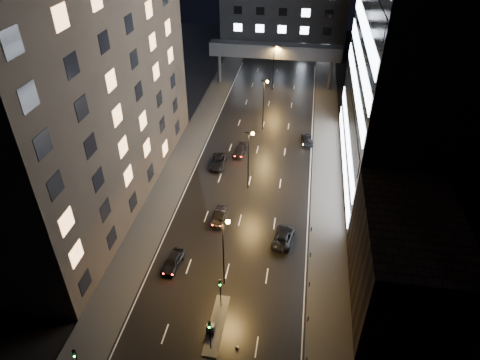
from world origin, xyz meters
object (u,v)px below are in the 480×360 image
Objects in this scene: car_away_c at (218,162)px; car_toward_a at (283,237)px; car_away_b at (219,216)px; car_toward_b at (307,139)px; car_away_d at (240,151)px; utility_cabinet at (211,329)px; car_away_a at (173,261)px.

car_toward_a is at bearing -56.30° from car_away_c.
car_away_b is 9.87m from car_toward_a.
car_away_d is at bearing 19.93° from car_toward_b.
car_toward_b is 3.65× the size of utility_cabinet.
car_toward_b is (14.73, 10.36, -0.05)m from car_away_c.
car_away_a is 1.01× the size of car_away_d.
utility_cabinet is at bearing -79.28° from car_away_b.
car_toward_a is (12.48, -17.05, -0.00)m from car_away_c.
car_toward_a is 1.12× the size of car_toward_b.
car_away_a is 0.96× the size of car_toward_b.
car_away_d is (0.01, 18.51, -0.08)m from car_away_b.
car_away_a is at bearing 34.56° from car_toward_a.
car_toward_b reaches higher than car_away_d.
car_away_c reaches higher than car_away_b.
car_away_c is at bearing -119.80° from car_away_d.
car_toward_a is (9.43, -2.92, 0.01)m from car_away_b.
car_away_b reaches higher than car_away_d.
car_away_c is 1.00× the size of car_toward_a.
car_toward_a is at bearing 78.13° from car_toward_b.
car_away_b reaches higher than utility_cabinet.
car_away_c is (0.98, 23.89, -0.03)m from car_away_a.
car_away_b is at bearing 101.21° from utility_cabinet.
car_away_a reaches higher than car_away_c.
car_away_a is 0.85× the size of car_away_c.
car_away_d is 0.84× the size of car_toward_a.
car_toward_b is at bearing 32.19° from car_away_d.
car_away_d is 3.44× the size of utility_cabinet.
car_away_c is at bearing 104.27° from car_away_b.
car_toward_a is 17.13m from utility_cabinet.
car_away_a is 15.10m from car_toward_a.
car_away_b is 0.83× the size of car_toward_a.
car_away_b is at bearing 74.29° from car_away_a.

